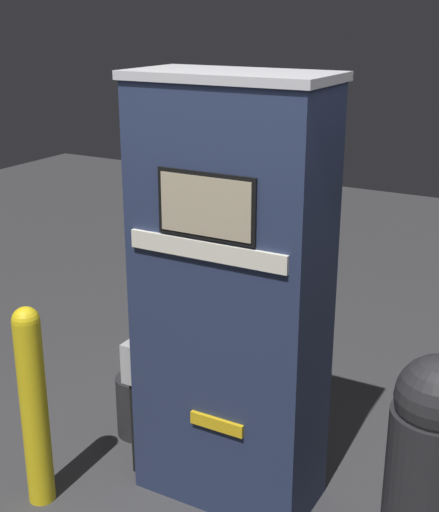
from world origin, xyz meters
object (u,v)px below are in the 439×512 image
(safety_bollard, at_px, (34,403))
(trash_bin, at_px, (431,471))
(gas_pump, at_px, (230,300))
(squeegee_bucket, at_px, (138,404))

(safety_bollard, xyz_separation_m, trash_bin, (1.82, 0.41, -0.01))
(gas_pump, relative_size, safety_bollard, 2.00)
(gas_pump, distance_m, squeegee_bucket, 1.15)
(safety_bollard, relative_size, trash_bin, 0.99)
(squeegee_bucket, bearing_deg, safety_bollard, -95.95)
(gas_pump, relative_size, squeegee_bucket, 2.61)
(safety_bollard, height_order, trash_bin, trash_bin)
(trash_bin, height_order, squeegee_bucket, trash_bin)
(trash_bin, distance_m, squeegee_bucket, 1.81)
(safety_bollard, bearing_deg, trash_bin, 12.55)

